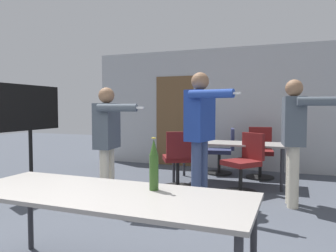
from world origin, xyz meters
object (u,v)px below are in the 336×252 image
Objects in this scene: beer_bottle at (154,165)px; drink_cup at (198,138)px; person_far_watching at (201,125)px; person_right_polo at (108,134)px; person_near_casual at (294,131)px; office_chair_far_right at (244,165)px; office_chair_mid_tucked at (260,154)px; office_chair_side_rolled at (223,153)px; tv_screen at (30,122)px; office_chair_far_left at (178,161)px.

beer_bottle is 3.63× the size of drink_cup.
person_right_polo is at bearing -55.47° from person_far_watching.
office_chair_far_right is (-0.72, 0.47, -0.59)m from person_near_casual.
drink_cup is (-1.03, -0.72, 0.32)m from office_chair_mid_tucked.
drink_cup is at bearing 147.11° from office_chair_side_rolled.
tv_screen is at bearing 27.27° from office_chair_mid_tucked.
office_chair_side_rolled is (2.64, 2.40, -0.67)m from tv_screen.
person_right_polo reaches higher than office_chair_far_right.
office_chair_mid_tucked is 0.73m from office_chair_side_rolled.
office_chair_far_right reaches higher than office_chair_side_rolled.
person_far_watching is 1.95× the size of office_chair_far_right.
person_near_casual is 1.86× the size of office_chair_side_rolled.
person_near_casual is at bearing 101.73° from office_chair_mid_tucked.
person_far_watching is 1.48m from drink_cup.
person_near_casual is at bearing -38.00° from office_chair_far_left.
tv_screen is at bearing 174.28° from office_chair_far_left.
office_chair_far_left is at bearing 105.82° from beer_bottle.
person_right_polo is at bearing 48.05° from office_chair_mid_tucked.
person_far_watching reaches higher than office_chair_mid_tucked.
office_chair_side_rolled is (-1.33, 1.80, -0.60)m from person_near_casual.
person_right_polo is at bearing -77.74° from person_near_casual.
drink_cup is (-0.30, -0.79, 0.35)m from office_chair_side_rolled.
office_chair_far_left is at bearing 46.78° from office_chair_far_right.
person_near_casual is 15.79× the size of drink_cup.
office_chair_mid_tucked is 1.30m from drink_cup.
person_far_watching is 1.17m from office_chair_far_right.
tv_screen is 2.48m from office_chair_far_left.
office_chair_far_left is at bearing 43.39° from office_chair_mid_tucked.
office_chair_far_left is at bearing 145.94° from person_right_polo.
person_right_polo reaches higher than office_chair_far_left.
office_chair_far_right is at bearing -19.17° from office_chair_far_left.
person_right_polo is at bearing -146.10° from office_chair_far_left.
office_chair_far_left reaches higher than office_chair_far_right.
tv_screen is at bearing 147.84° from beer_bottle.
person_far_watching is (2.77, 0.24, 0.00)m from tv_screen.
office_chair_side_rolled is at bearing -27.47° from office_chair_far_right.
person_far_watching reaches higher than person_right_polo.
tv_screen is 4.15m from office_chair_mid_tucked.
office_chair_mid_tucked is at bearing -57.62° from office_chair_far_right.
office_chair_far_right is at bearing 122.53° from person_right_polo.
beer_bottle is at bearing 34.46° from person_right_polo.
office_chair_far_right reaches higher than drink_cup.
person_right_polo is at bearing 146.40° from office_chair_side_rolled.
office_chair_mid_tucked is at bearing 85.07° from beer_bottle.
tv_screen is 2.86m from drink_cup.
office_chair_far_left reaches higher than office_chair_side_rolled.
office_chair_far_left is (0.61, 1.16, -0.52)m from person_right_polo.
beer_bottle is (0.79, -2.80, 0.45)m from office_chair_far_left.
office_chair_far_left is 2.95m from beer_bottle.
person_far_watching is at bearing -80.40° from person_near_casual.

